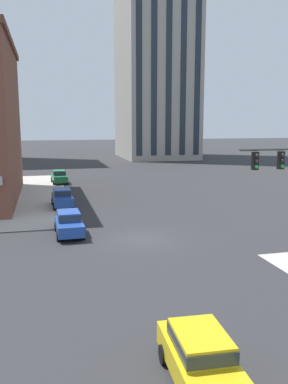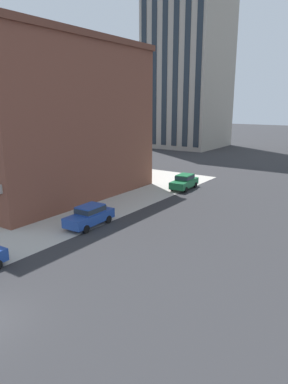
{
  "view_description": "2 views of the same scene",
  "coord_description": "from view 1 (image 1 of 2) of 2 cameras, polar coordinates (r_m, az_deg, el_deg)",
  "views": [
    {
      "loc": [
        -6.22,
        -26.21,
        7.87
      ],
      "look_at": [
        0.62,
        1.71,
        2.94
      ],
      "focal_mm": 38.17,
      "sensor_mm": 36.0,
      "label": 1
    },
    {
      "loc": [
        13.99,
        -7.06,
        9.58
      ],
      "look_at": [
        2.66,
        9.31,
        4.51
      ],
      "focal_mm": 32.62,
      "sensor_mm": 36.0,
      "label": 2
    }
  ],
  "objects": [
    {
      "name": "ground_plane",
      "position": [
        28.06,
        -0.4,
        -6.55
      ],
      "size": [
        320.0,
        320.0,
        0.0
      ],
      "primitive_type": "plane",
      "color": "#2D2D30"
    },
    {
      "name": "car_main_northbound_near",
      "position": [
        54.41,
        -11.77,
        2.18
      ],
      "size": [
        2.13,
        4.51,
        1.68
      ],
      "color": "#1E6B3D",
      "rests_on": "ground"
    },
    {
      "name": "car_main_southbound_near",
      "position": [
        29.27,
        -10.45,
        -4.17
      ],
      "size": [
        1.97,
        4.44,
        1.68
      ],
      "color": "#23479E",
      "rests_on": "ground"
    },
    {
      "name": "car_main_southbound_far",
      "position": [
        39.19,
        -11.35,
        -0.68
      ],
      "size": [
        2.01,
        4.46,
        1.68
      ],
      "color": "#23479E",
      "rests_on": "ground"
    },
    {
      "name": "car_cross_eastbound",
      "position": [
        13.29,
        7.99,
        -21.9
      ],
      "size": [
        2.06,
        4.48,
        1.68
      ],
      "color": "gold",
      "rests_on": "ground"
    },
    {
      "name": "residential_tower_skyline_right",
      "position": [
        95.75,
        1.69,
        24.07
      ],
      "size": [
        15.38,
        20.0,
        63.16
      ],
      "color": "#9E998E",
      "rests_on": "ground"
    }
  ]
}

